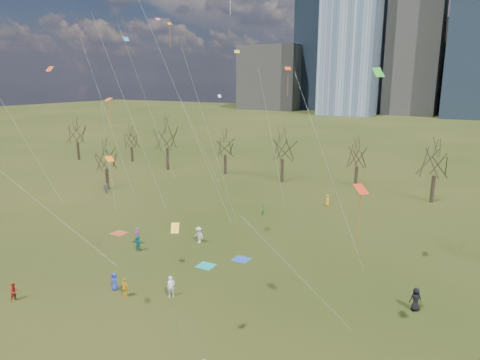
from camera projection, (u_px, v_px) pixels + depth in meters
The scene contains 18 objects.
ground at pixel (173, 287), 36.81m from camera, with size 500.00×500.00×0.00m, color black.
downtown_skyline at pixel (430, 33), 208.80m from camera, with size 212.50×78.00×118.00m.
bare_tree_row at pixel (316, 153), 67.22m from camera, with size 113.04×29.80×9.50m.
blanket_teal at pixel (206, 266), 40.98m from camera, with size 1.60×1.50×0.03m, color teal.
blanket_navy at pixel (241, 259), 42.45m from camera, with size 1.60×1.50×0.03m, color #254CAF.
blanket_crimson at pixel (119, 233), 49.65m from camera, with size 1.60×1.50×0.03m, color #BE4626.
person_0 at pixel (115, 281), 36.18m from camera, with size 0.76×0.50×1.56m, color #2939B1.
person_1 at pixel (171, 286), 35.03m from camera, with size 0.65×0.43×1.79m, color white.
person_2 at pixel (14, 292), 34.47m from camera, with size 0.74×0.58×1.53m, color #A32517.
person_4 at pixel (125, 288), 34.99m from camera, with size 0.97×0.40×1.65m, color yellow.
person_5 at pixel (138, 243), 44.40m from camera, with size 1.54×0.49×1.66m, color #16675C.
person_6 at pixel (416, 299), 32.91m from camera, with size 0.92×0.60×1.88m, color black.
person_7 at pixel (137, 235), 46.45m from camera, with size 0.65×0.43×1.79m, color #8F4788.
person_9 at pixel (199, 235), 46.59m from camera, with size 1.17×0.67×1.81m, color silver.
person_11 at pixel (107, 188), 66.84m from camera, with size 1.49×0.47×1.61m, color slate.
person_12 at pixel (327, 200), 60.18m from camera, with size 0.79×0.51×1.61m, color gold.
person_13 at pixel (263, 210), 55.72m from camera, with size 0.55×0.36×1.50m, color #197434.
kites_airborne at pixel (212, 120), 46.35m from camera, with size 58.22×44.26×27.85m.
Camera 1 is at (21.19, -26.80, 17.50)m, focal length 32.00 mm.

